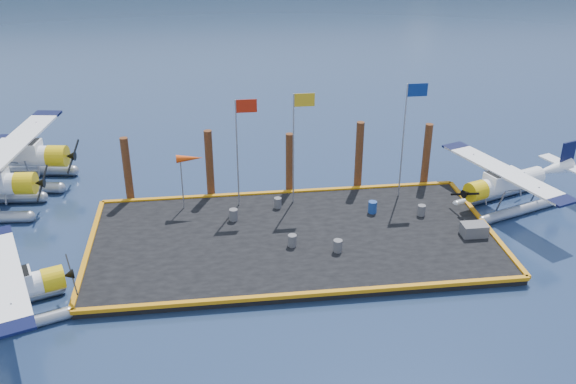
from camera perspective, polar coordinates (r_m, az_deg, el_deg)
The scene contains 22 objects.
ground at distance 32.39m, azimuth 0.48°, elevation -4.57°, with size 4000.00×4000.00×0.00m, color #182749.
dock at distance 32.29m, azimuth 0.48°, elevation -4.26°, with size 20.00×10.00×0.40m, color black.
dock_bumpers at distance 32.14m, azimuth 0.48°, elevation -3.82°, with size 20.25×10.25×0.18m, color #CB7D0B, non-canonical shape.
seaplane_a at distance 28.88m, azimuth -24.23°, elevation -8.36°, with size 7.82×8.31×2.99m.
seaplane_c at distance 41.24m, azimuth -23.20°, elevation 2.76°, with size 9.66×10.60×3.75m.
seaplane_d at distance 37.15m, azimuth 18.87°, elevation 0.55°, with size 8.21×8.72×3.14m.
drum_0 at distance 33.64m, azimuth -4.87°, elevation -2.03°, with size 0.44×0.44×0.62m, color #535357.
drum_1 at distance 30.89m, azimuth 4.45°, elevation -4.79°, with size 0.44×0.44×0.61m, color #535357.
drum_2 at distance 34.56m, azimuth 7.52°, elevation -1.34°, with size 0.46×0.46×0.65m, color navy.
drum_3 at distance 31.24m, azimuth 0.38°, elevation -4.34°, with size 0.43×0.43×0.60m, color #535357.
drum_4 at distance 34.74m, azimuth 11.78°, elevation -1.60°, with size 0.41×0.41×0.58m, color #535357.
drum_5 at distance 34.80m, azimuth -0.91°, elevation -0.96°, with size 0.40×0.40×0.57m, color #535357.
crate at distance 33.47m, azimuth 16.21°, elevation -3.23°, with size 1.25×0.83×0.62m, color #535357.
flagpole_red at distance 33.69m, azimuth -4.24°, elevation 4.94°, with size 1.14×0.08×6.00m.
flagpole_yellow at distance 33.91m, azimuth 0.83°, elevation 5.37°, with size 1.14×0.08×6.20m.
flagpole_blue at distance 35.14m, azimuth 10.62°, elevation 5.98°, with size 1.14×0.08×6.50m.
windsock at distance 34.12m, azimuth -8.76°, elevation 2.86°, with size 1.40×0.44×3.12m.
piling_0 at distance 36.36m, azimuth -14.08°, elevation 1.75°, with size 0.44×0.44×4.00m, color #442613.
piling_1 at distance 36.01m, azimuth -6.98°, elevation 2.31°, with size 0.44×0.44×4.20m, color #442613.
piling_2 at distance 36.34m, azimuth 0.14°, elevation 2.40°, with size 0.44×0.44×3.80m, color #442613.
piling_3 at distance 36.93m, azimuth 6.32°, elevation 3.05°, with size 0.44×0.44×4.30m, color #442613.
piling_4 at distance 38.08m, azimuth 12.19°, elevation 3.09°, with size 0.44×0.44×4.00m, color #442613.
Camera 1 is at (-3.76, -27.57, 16.59)m, focal length 40.00 mm.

